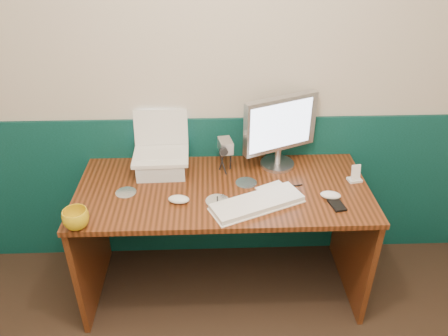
{
  "coord_description": "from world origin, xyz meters",
  "views": [
    {
      "loc": [
        -0.0,
        -0.6,
        2.09
      ],
      "look_at": [
        0.07,
        1.23,
        0.97
      ],
      "focal_mm": 35.0,
      "sensor_mm": 36.0,
      "label": 1
    }
  ],
  "objects_px": {
    "laptop": "(159,138)",
    "monitor": "(280,131)",
    "desk": "(223,240)",
    "camcorder": "(225,155)",
    "keyboard": "(257,203)",
    "mug": "(76,219)"
  },
  "relations": [
    {
      "from": "desk",
      "to": "mug",
      "type": "distance_m",
      "value": 0.88
    },
    {
      "from": "mug",
      "to": "camcorder",
      "type": "bearing_deg",
      "value": 33.67
    },
    {
      "from": "keyboard",
      "to": "mug",
      "type": "relative_size",
      "value": 3.81
    },
    {
      "from": "monitor",
      "to": "mug",
      "type": "height_order",
      "value": "monitor"
    },
    {
      "from": "monitor",
      "to": "camcorder",
      "type": "bearing_deg",
      "value": 165.99
    },
    {
      "from": "camcorder",
      "to": "laptop",
      "type": "bearing_deg",
      "value": 169.19
    },
    {
      "from": "laptop",
      "to": "camcorder",
      "type": "bearing_deg",
      "value": -1.96
    },
    {
      "from": "desk",
      "to": "camcorder",
      "type": "bearing_deg",
      "value": 83.69
    },
    {
      "from": "desk",
      "to": "camcorder",
      "type": "height_order",
      "value": "camcorder"
    },
    {
      "from": "monitor",
      "to": "keyboard",
      "type": "relative_size",
      "value": 0.93
    },
    {
      "from": "laptop",
      "to": "camcorder",
      "type": "height_order",
      "value": "laptop"
    },
    {
      "from": "monitor",
      "to": "keyboard",
      "type": "bearing_deg",
      "value": -135.76
    },
    {
      "from": "desk",
      "to": "laptop",
      "type": "xyz_separation_m",
      "value": [
        -0.35,
        0.18,
        0.6
      ]
    },
    {
      "from": "laptop",
      "to": "keyboard",
      "type": "xyz_separation_m",
      "value": [
        0.52,
        -0.35,
        -0.21
      ]
    },
    {
      "from": "laptop",
      "to": "monitor",
      "type": "bearing_deg",
      "value": 2.81
    },
    {
      "from": "desk",
      "to": "keyboard",
      "type": "relative_size",
      "value": 3.34
    },
    {
      "from": "laptop",
      "to": "desk",
      "type": "bearing_deg",
      "value": -28.91
    },
    {
      "from": "monitor",
      "to": "mug",
      "type": "distance_m",
      "value": 1.19
    },
    {
      "from": "desk",
      "to": "keyboard",
      "type": "bearing_deg",
      "value": -44.74
    },
    {
      "from": "laptop",
      "to": "monitor",
      "type": "xyz_separation_m",
      "value": [
        0.68,
        0.05,
        0.0
      ]
    },
    {
      "from": "mug",
      "to": "monitor",
      "type": "bearing_deg",
      "value": 27.47
    },
    {
      "from": "monitor",
      "to": "keyboard",
      "type": "height_order",
      "value": "monitor"
    }
  ]
}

